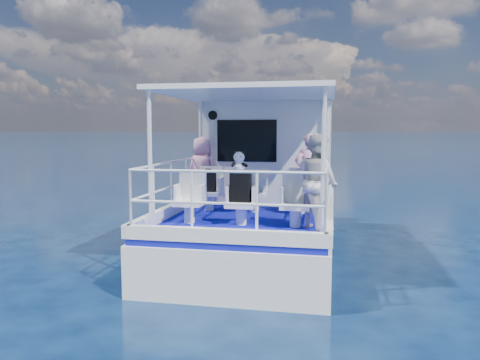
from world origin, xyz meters
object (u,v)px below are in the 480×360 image
(backpack_center, at_px, (240,187))
(passenger_port_fwd, at_px, (202,171))
(panda, at_px, (239,161))
(passenger_stbd_aft, at_px, (317,182))

(backpack_center, bearing_deg, passenger_port_fwd, 122.56)
(backpack_center, relative_size, panda, 1.43)
(passenger_stbd_aft, xyz_separation_m, backpack_center, (-1.26, 0.09, -0.13))
(backpack_center, height_order, panda, panda)
(passenger_port_fwd, height_order, panda, passenger_port_fwd)
(passenger_port_fwd, height_order, passenger_stbd_aft, passenger_stbd_aft)
(passenger_stbd_aft, xyz_separation_m, panda, (-1.28, 0.06, 0.30))
(passenger_stbd_aft, relative_size, panda, 4.31)
(backpack_center, bearing_deg, passenger_stbd_aft, -3.99)
(passenger_port_fwd, distance_m, backpack_center, 2.22)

